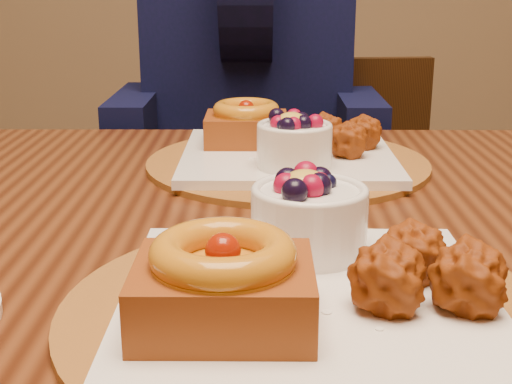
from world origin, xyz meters
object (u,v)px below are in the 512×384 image
place_setting_near (303,278)px  chair_far (338,254)px  diner (248,43)px  dining_table (294,287)px  place_setting_far (286,148)px

place_setting_near → chair_far: place_setting_near is taller
chair_far → place_setting_near: bearing=-104.0°
place_setting_near → diner: size_ratio=0.47×
dining_table → chair_far: bearing=79.0°
place_setting_near → chair_far: size_ratio=0.45×
dining_table → diner: (-0.06, 0.74, 0.19)m
dining_table → place_setting_far: place_setting_far is taller
diner → chair_far: bearing=-34.7°
chair_far → diner: (-0.18, 0.12, 0.40)m
dining_table → diner: size_ratio=1.96×
place_setting_far → diner: (-0.06, 0.52, 0.09)m
place_setting_far → diner: diner is taller
place_setting_near → dining_table: bearing=89.0°
dining_table → chair_far: size_ratio=1.90×
place_setting_near → diner: 0.96m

